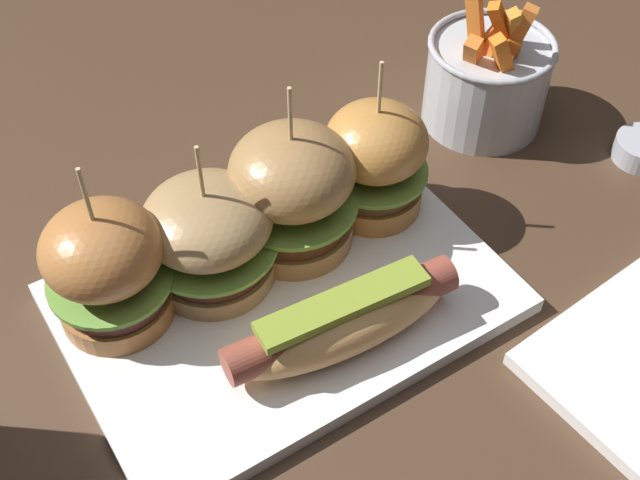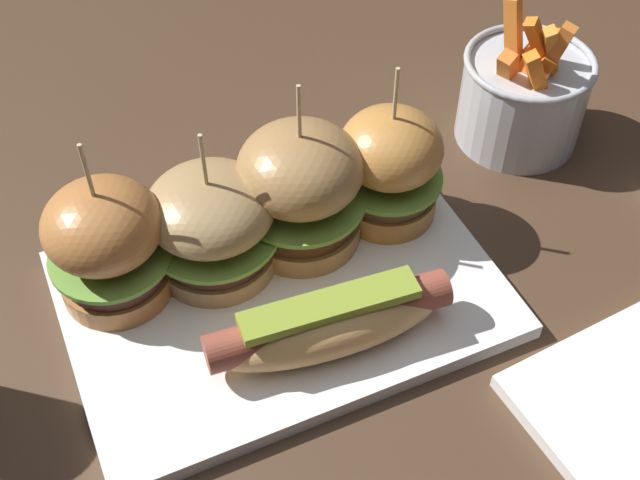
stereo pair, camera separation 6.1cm
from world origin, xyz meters
TOP-DOWN VIEW (x-y plane):
  - ground_plane at (0.00, 0.00)m, footprint 3.00×3.00m
  - platter_main at (0.00, 0.00)m, footprint 0.32×0.22m
  - hot_dog at (0.01, -0.06)m, footprint 0.18×0.06m
  - slider_far_left at (-0.11, 0.05)m, footprint 0.09×0.09m
  - slider_center_left at (-0.04, 0.05)m, footprint 0.10×0.10m
  - slider_center_right at (0.04, 0.04)m, footprint 0.10×0.10m
  - slider_far_right at (0.11, 0.04)m, footprint 0.09×0.09m
  - fries_bucket at (0.27, 0.09)m, footprint 0.12×0.12m

SIDE VIEW (x-z plane):
  - ground_plane at x=0.00m, z-range 0.00..0.00m
  - platter_main at x=0.00m, z-range 0.00..0.01m
  - hot_dog at x=0.01m, z-range 0.01..0.06m
  - fries_bucket at x=0.27m, z-range -0.02..0.12m
  - slider_center_left at x=-0.04m, z-range -0.01..0.12m
  - slider_far_right at x=0.11m, z-range -0.01..0.13m
  - slider_far_left at x=-0.11m, z-range -0.01..0.14m
  - slider_center_right at x=0.04m, z-range -0.01..0.14m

